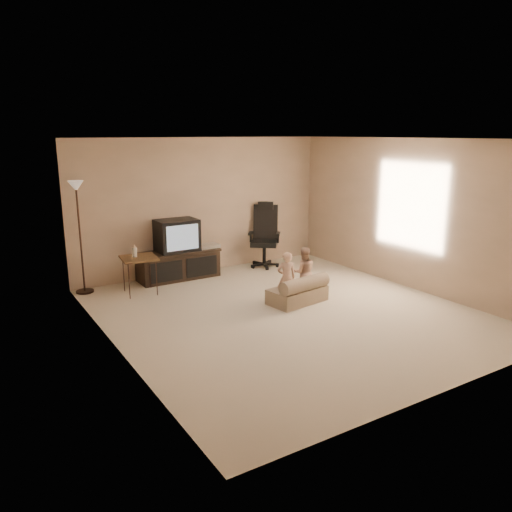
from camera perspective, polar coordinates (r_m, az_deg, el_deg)
The scene contains 9 objects.
floor at distance 7.42m, azimuth 3.51°, elevation -6.46°, with size 5.50×5.50×0.00m, color beige.
room_shell at distance 7.04m, azimuth 3.70°, elevation 5.22°, with size 5.50×5.50×5.50m.
tv_stand at distance 9.09m, azimuth -8.88°, elevation 0.20°, with size 1.52×0.56×1.08m.
office_chair at distance 9.84m, azimuth 1.00°, elevation 1.44°, with size 0.82×0.82×1.26m.
side_table at distance 8.33m, azimuth -13.28°, elevation -0.25°, with size 0.61×0.61×0.83m.
floor_lamp at distance 8.49m, azimuth -19.67°, elevation 4.75°, with size 0.29×0.29×1.85m.
child_sofa at distance 7.78m, azimuth 4.96°, elevation -4.10°, with size 0.97×0.64×0.44m.
toddler_left at distance 7.70m, azimuth 3.49°, elevation -2.49°, with size 0.30×0.22×0.81m, color #D8A687.
toddler_right at distance 8.03m, azimuth 5.45°, elevation -1.83°, with size 0.40×0.22×0.82m, color #D8A687.
Camera 1 is at (-4.04, -5.66, 2.58)m, focal length 35.00 mm.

